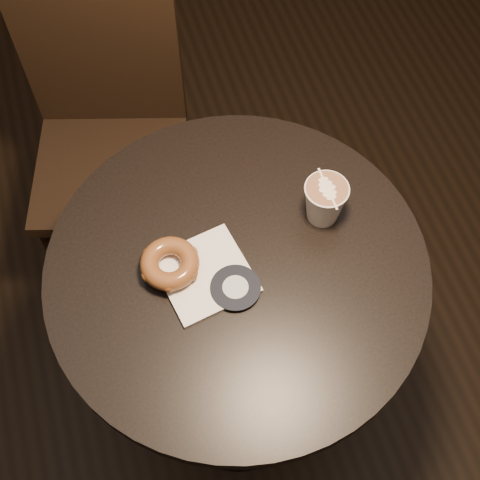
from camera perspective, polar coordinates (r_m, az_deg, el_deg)
The scene contains 5 objects.
cafe_table at distance 1.39m, azimuth -0.23°, elevation -5.99°, with size 0.70×0.70×0.75m.
chair at distance 1.72m, azimuth -11.29°, elevation 10.32°, with size 0.47×0.47×0.95m.
pastry_bag at distance 1.19m, azimuth -2.98°, elevation -2.94°, with size 0.15×0.15×0.01m, color white.
doughnut at distance 1.19m, azimuth -6.01°, elevation -2.01°, with size 0.11×0.11×0.03m, color brown.
latte_cup at distance 1.23m, azimuth 7.22°, elevation 3.23°, with size 0.08×0.08×0.09m, color white, non-canonical shape.
Camera 1 is at (-0.16, -0.53, 1.82)m, focal length 50.00 mm.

